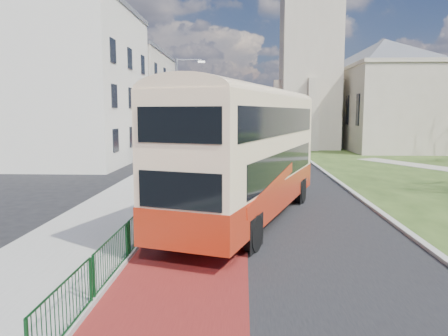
{
  "coord_description": "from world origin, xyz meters",
  "views": [
    {
      "loc": [
        0.35,
        -14.16,
        4.22
      ],
      "look_at": [
        -0.42,
        3.26,
        2.0
      ],
      "focal_mm": 35.0,
      "sensor_mm": 36.0,
      "label": 1
    }
  ],
  "objects": [
    {
      "name": "ground",
      "position": [
        0.0,
        0.0,
        0.0
      ],
      "size": [
        160.0,
        160.0,
        0.0
      ],
      "primitive_type": "plane",
      "color": "black",
      "rests_on": "ground"
    },
    {
      "name": "road_carriageway",
      "position": [
        1.5,
        20.0,
        0.01
      ],
      "size": [
        9.0,
        120.0,
        0.01
      ],
      "primitive_type": "cube",
      "color": "black",
      "rests_on": "ground"
    },
    {
      "name": "bus_lane",
      "position": [
        -1.2,
        20.0,
        0.01
      ],
      "size": [
        3.4,
        120.0,
        0.01
      ],
      "primitive_type": "cube",
      "color": "#591414",
      "rests_on": "ground"
    },
    {
      "name": "pavement_west",
      "position": [
        -5.0,
        20.0,
        0.06
      ],
      "size": [
        4.0,
        120.0,
        0.12
      ],
      "primitive_type": "cube",
      "color": "gray",
      "rests_on": "ground"
    },
    {
      "name": "kerb_west",
      "position": [
        -3.0,
        20.0,
        0.07
      ],
      "size": [
        0.25,
        120.0,
        0.13
      ],
      "primitive_type": "cube",
      "color": "#999993",
      "rests_on": "ground"
    },
    {
      "name": "kerb_east",
      "position": [
        6.1,
        22.0,
        0.07
      ],
      "size": [
        0.25,
        80.0,
        0.13
      ],
      "primitive_type": "cube",
      "color": "#999993",
      "rests_on": "ground"
    },
    {
      "name": "pedestrian_railing",
      "position": [
        -2.95,
        4.0,
        0.55
      ],
      "size": [
        0.07,
        24.0,
        1.12
      ],
      "color": "#0D3C19",
      "rests_on": "ground"
    },
    {
      "name": "gothic_church",
      "position": [
        12.56,
        38.0,
        13.13
      ],
      "size": [
        16.38,
        18.0,
        40.0
      ],
      "color": "#A29683",
      "rests_on": "ground"
    },
    {
      "name": "street_block_near",
      "position": [
        -14.0,
        22.0,
        6.51
      ],
      "size": [
        10.3,
        14.3,
        13.0
      ],
      "color": "silver",
      "rests_on": "ground"
    },
    {
      "name": "street_block_far",
      "position": [
        -14.0,
        38.0,
        5.76
      ],
      "size": [
        10.3,
        16.3,
        11.5
      ],
      "color": "#B4A898",
      "rests_on": "ground"
    },
    {
      "name": "streetlamp",
      "position": [
        -4.35,
        18.0,
        4.59
      ],
      "size": [
        2.13,
        0.18,
        8.0
      ],
      "color": "gray",
      "rests_on": "pavement_west"
    },
    {
      "name": "bus",
      "position": [
        0.58,
        2.62,
        2.87
      ],
      "size": [
        6.39,
        12.31,
        5.03
      ],
      "rotation": [
        0.0,
        0.0,
        -0.32
      ],
      "color": "#A4250F",
      "rests_on": "ground"
    }
  ]
}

